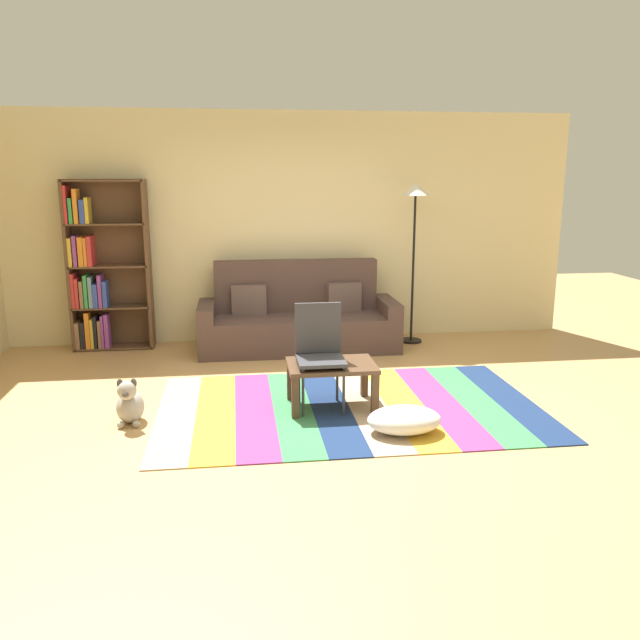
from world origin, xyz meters
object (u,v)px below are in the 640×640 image
at_px(bookshelf, 99,273).
at_px(dog, 130,404).
at_px(folding_chair, 319,347).
at_px(standing_lamp, 415,210).
at_px(pouf, 404,420).
at_px(couch, 298,320).
at_px(tv_remote, 340,362).
at_px(coffee_table, 331,371).

distance_m(bookshelf, dog, 2.59).
xyz_separation_m(bookshelf, folding_chair, (2.23, -2.22, -0.35)).
bearing_deg(standing_lamp, pouf, -106.62).
height_order(couch, tv_remote, couch).
xyz_separation_m(couch, tv_remote, (0.16, -1.97, 0.07)).
relative_size(coffee_table, tv_remote, 5.00).
xyz_separation_m(coffee_table, folding_chair, (-0.10, 0.05, 0.21)).
height_order(dog, tv_remote, tv_remote).
relative_size(bookshelf, coffee_table, 2.57).
distance_m(pouf, standing_lamp, 3.20).
xyz_separation_m(bookshelf, standing_lamp, (3.61, -0.18, 0.69)).
bearing_deg(dog, tv_remote, 4.85).
relative_size(pouf, dog, 1.46).
bearing_deg(tv_remote, standing_lamp, 64.06).
relative_size(pouf, standing_lamp, 0.31).
bearing_deg(coffee_table, standing_lamp, 58.24).
height_order(couch, standing_lamp, standing_lamp).
xyz_separation_m(bookshelf, pouf, (2.80, -2.91, -0.77)).
distance_m(couch, coffee_table, 1.98).
distance_m(couch, tv_remote, 1.98).
bearing_deg(pouf, standing_lamp, 73.38).
bearing_deg(tv_remote, coffee_table, -168.47).
distance_m(couch, pouf, 2.70).
relative_size(bookshelf, pouf, 3.32).
xyz_separation_m(couch, folding_chair, (-0.01, -1.94, 0.20)).
relative_size(couch, pouf, 3.89).
bearing_deg(bookshelf, couch, -7.24).
bearing_deg(dog, couch, 53.30).
height_order(pouf, standing_lamp, standing_lamp).
xyz_separation_m(bookshelf, tv_remote, (2.40, -2.26, -0.47)).
height_order(pouf, dog, dog).
relative_size(couch, bookshelf, 1.17).
height_order(coffee_table, tv_remote, tv_remote).
relative_size(couch, coffee_table, 3.01).
bearing_deg(dog, pouf, -13.30).
relative_size(standing_lamp, folding_chair, 2.09).
xyz_separation_m(couch, standing_lamp, (1.38, 0.10, 1.23)).
distance_m(coffee_table, dog, 1.69).
bearing_deg(folding_chair, couch, 130.40).
distance_m(tv_remote, folding_chair, 0.22).
relative_size(pouf, folding_chair, 0.65).
distance_m(standing_lamp, tv_remote, 2.67).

